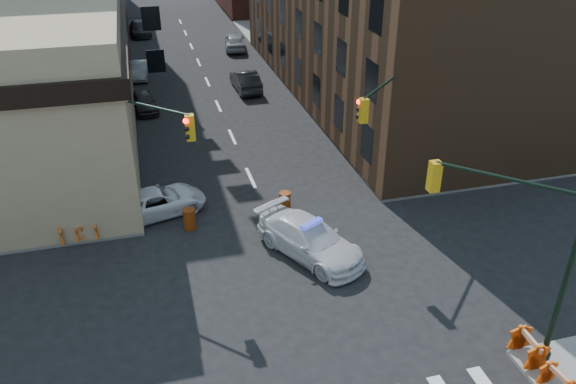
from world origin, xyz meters
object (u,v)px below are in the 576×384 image
pedestrian_a (106,204)px  barricade_se_a (528,348)px  pickup (157,202)px  barrel_road (285,202)px  parked_car_enear (246,80)px  pedestrian_b (76,213)px  barricade_nw_a (71,232)px  parked_car_wnear (144,102)px  barrel_bank (190,219)px  police_car (310,239)px  parked_car_wfar (139,70)px

pedestrian_a → barricade_se_a: 19.13m
pickup → barricade_se_a: bearing=-154.8°
pickup → barrel_road: 6.36m
pickup → pedestrian_a: pedestrian_a is taller
parked_car_enear → pedestrian_b: 21.73m
pickup → barricade_nw_a: bearing=97.2°
parked_car_wnear → barrel_bank: bearing=-92.5°
parked_car_wnear → parked_car_enear: (7.98, 2.68, 0.13)m
parked_car_enear → barrel_bank: bearing=69.8°
pickup → pedestrian_b: pedestrian_b is taller
pickup → barrel_road: (6.20, -1.38, -0.16)m
pedestrian_a → pedestrian_b: bearing=-165.2°
barrel_bank → barricade_nw_a: barricade_nw_a is taller
pedestrian_b → barricade_nw_a: (-0.20, -1.03, -0.39)m
police_car → pedestrian_b: pedestrian_b is taller
pedestrian_a → parked_car_wfar: bearing=86.5°
pedestrian_b → pickup: bearing=23.1°
parked_car_wnear → parked_car_wfar: 8.22m
pedestrian_a → barrel_bank: size_ratio=1.80×
pickup → parked_car_wnear: pickup is taller
pickup → pedestrian_a: 2.40m
pickup → pedestrian_b: bearing=84.0°
parked_car_wnear → parked_car_enear: bearing=11.1°
parked_car_enear → pedestrian_b: bearing=55.8°
police_car → barricade_se_a: (5.33, -8.05, -0.16)m
pedestrian_a → pickup: bearing=10.0°
parked_car_enear → barricade_nw_a: bearing=56.8°
pedestrian_b → barricade_se_a: 19.97m
parked_car_enear → barrel_road: bearing=83.1°
police_car → parked_car_wnear: size_ratio=1.40×
barrel_bank → barricade_se_a: size_ratio=0.80×
parked_car_wfar → pedestrian_a: size_ratio=2.18×
pickup → barricade_nw_a: (-3.94, -1.68, -0.08)m
parked_car_wnear → barrel_road: size_ratio=3.75×
pickup → parked_car_wfar: 23.21m
barricade_se_a → police_car: bearing=35.0°
barrel_road → barricade_nw_a: 10.15m
parked_car_wfar → pedestrian_a: 23.65m
parked_car_wfar → parked_car_enear: (8.05, -5.54, 0.13)m
pickup → barrel_bank: pickup is taller
pickup → barricade_nw_a: 4.29m
parked_car_enear → barricade_se_a: (3.71, -31.03, -0.16)m
police_car → pickup: police_car is taller
police_car → pickup: bearing=112.3°
police_car → barrel_bank: (-4.92, 3.53, -0.28)m
police_car → parked_car_wfar: (-6.43, 28.52, -0.13)m
parked_car_wnear → barrel_bank: 16.83m
parked_car_wfar → parked_car_enear: parked_car_enear is taller
parked_car_wnear → barricade_nw_a: parked_car_wnear is taller
pedestrian_a → barricade_nw_a: 2.15m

